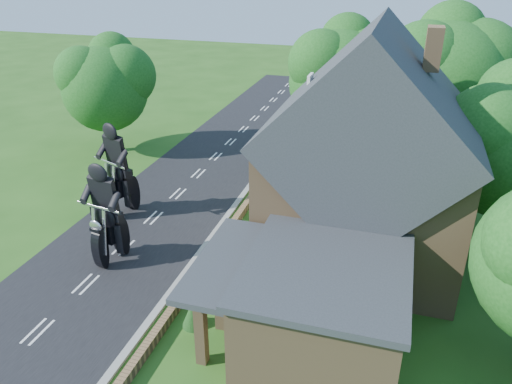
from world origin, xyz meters
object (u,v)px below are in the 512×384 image
(house, at_px, (366,163))
(motorcycle_lead, at_px, (111,247))
(annex, at_px, (320,306))
(motorcycle_follow, at_px, (122,201))
(garden_wall, at_px, (225,236))

(house, xyz_separation_m, motorcycle_lead, (-10.37, -4.08, -3.63))
(annex, distance_m, motorcycle_lead, 10.17)
(house, bearing_deg, motorcycle_follow, 179.99)
(garden_wall, bearing_deg, annex, -46.16)
(house, bearing_deg, motorcycle_lead, -158.52)
(garden_wall, xyz_separation_m, motorcycle_follow, (-6.05, 1.00, 0.55))
(annex, bearing_deg, motorcycle_lead, 164.40)
(annex, relative_size, motorcycle_follow, 4.38)
(house, bearing_deg, annex, -95.24)
(garden_wall, bearing_deg, house, 9.17)
(motorcycle_follow, bearing_deg, garden_wall, -167.93)
(house, xyz_separation_m, annex, (-0.62, -6.80, -2.58))
(house, relative_size, annex, 1.45)
(annex, bearing_deg, garden_wall, 133.84)
(garden_wall, bearing_deg, motorcycle_follow, 170.60)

